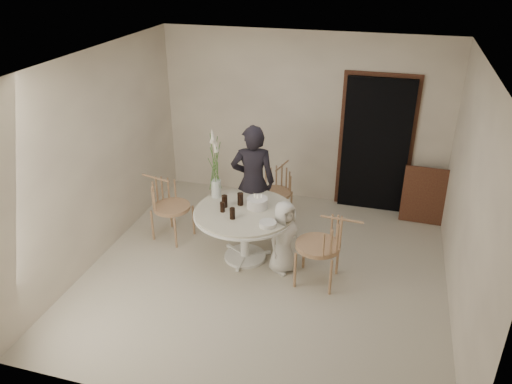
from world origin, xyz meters
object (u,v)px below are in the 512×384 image
(boy, at_px, (284,237))
(chair_far, at_px, (278,185))
(girl, at_px, (253,182))
(table, at_px, (245,218))
(chair_right, at_px, (329,240))
(chair_left, at_px, (164,199))
(flower_vase, at_px, (215,169))
(birthday_cake, at_px, (257,203))

(boy, bearing_deg, chair_far, 46.90)
(girl, bearing_deg, table, 82.12)
(chair_right, bearing_deg, boy, -98.59)
(chair_far, xyz_separation_m, chair_right, (0.98, -1.49, 0.08))
(chair_left, bearing_deg, chair_right, -87.61)
(table, bearing_deg, girl, 95.97)
(boy, bearing_deg, girl, 70.52)
(table, xyz_separation_m, girl, (-0.06, 0.62, 0.22))
(chair_far, height_order, boy, boy)
(girl, bearing_deg, chair_left, 2.58)
(chair_left, xyz_separation_m, girl, (1.20, 0.35, 0.25))
(girl, relative_size, flower_vase, 1.70)
(chair_right, distance_m, flower_vase, 1.78)
(chair_left, relative_size, girl, 0.54)
(chair_left, relative_size, birthday_cake, 3.27)
(birthday_cake, bearing_deg, girl, 112.08)
(table, distance_m, chair_right, 1.17)
(chair_right, height_order, chair_left, chair_right)
(chair_right, distance_m, boy, 0.61)
(chair_left, xyz_separation_m, boy, (1.82, -0.39, -0.09))
(chair_left, xyz_separation_m, birthday_cake, (1.41, -0.14, 0.21))
(chair_far, relative_size, flower_vase, 0.84)
(girl, distance_m, flower_vase, 0.62)
(chair_right, bearing_deg, birthday_cake, -106.86)
(chair_left, distance_m, girl, 1.28)
(table, height_order, girl, girl)
(chair_far, distance_m, chair_left, 1.73)
(boy, distance_m, flower_vase, 1.28)
(chair_left, bearing_deg, chair_far, -41.03)
(table, distance_m, boy, 0.58)
(table, height_order, chair_left, chair_left)
(flower_vase, bearing_deg, chair_right, -17.67)
(chair_left, distance_m, boy, 1.87)
(chair_far, bearing_deg, chair_right, -44.59)
(girl, distance_m, birthday_cake, 0.54)
(table, relative_size, boy, 1.35)
(chair_right, distance_m, chair_left, 2.46)
(chair_left, relative_size, boy, 0.92)
(flower_vase, bearing_deg, chair_left, -179.67)
(chair_right, xyz_separation_m, chair_left, (-2.41, 0.51, -0.03))
(girl, bearing_deg, chair_right, 130.43)
(chair_right, relative_size, birthday_cake, 3.47)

